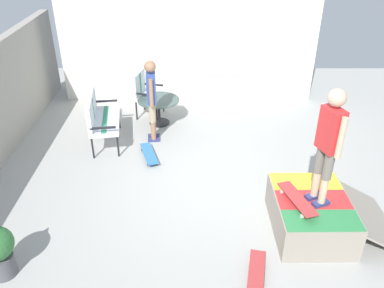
# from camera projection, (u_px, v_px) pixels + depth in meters

# --- Properties ---
(ground_plane) EXTENTS (12.00, 12.00, 0.10)m
(ground_plane) POSITION_uv_depth(u_px,v_px,m) (216.00, 191.00, 6.80)
(ground_plane) COLOR #A8A8A3
(house_facade) EXTENTS (0.23, 6.00, 2.66)m
(house_facade) POSITION_uv_depth(u_px,v_px,m) (189.00, 46.00, 9.38)
(house_facade) COLOR white
(house_facade) RESTS_ON ground_plane
(skate_ramp) EXTENTS (1.35, 1.78, 0.55)m
(skate_ramp) POSITION_uv_depth(u_px,v_px,m) (313.00, 214.00, 5.79)
(skate_ramp) COLOR gray
(skate_ramp) RESTS_ON ground_plane
(patio_bench) EXTENTS (1.32, 0.72, 1.02)m
(patio_bench) POSITION_uv_depth(u_px,v_px,m) (99.00, 115.00, 7.82)
(patio_bench) COLOR black
(patio_bench) RESTS_ON ground_plane
(patio_chair_near_house) EXTENTS (0.72, 0.67, 1.02)m
(patio_chair_near_house) POSITION_uv_depth(u_px,v_px,m) (145.00, 90.00, 8.92)
(patio_chair_near_house) COLOR black
(patio_chair_near_house) RESTS_ON ground_plane
(patio_table) EXTENTS (0.90, 0.90, 0.57)m
(patio_table) POSITION_uv_depth(u_px,v_px,m) (159.00, 107.00, 8.66)
(patio_table) COLOR black
(patio_table) RESTS_ON ground_plane
(person_watching) EXTENTS (0.48, 0.26, 1.66)m
(person_watching) POSITION_uv_depth(u_px,v_px,m) (152.00, 96.00, 7.76)
(person_watching) COLOR navy
(person_watching) RESTS_ON ground_plane
(person_skater) EXTENTS (0.45, 0.33, 1.69)m
(person_skater) POSITION_uv_depth(u_px,v_px,m) (329.00, 140.00, 5.11)
(person_skater) COLOR navy
(person_skater) RESTS_ON skate_ramp
(skateboard_by_bench) EXTENTS (0.82, 0.43, 0.10)m
(skateboard_by_bench) POSITION_uv_depth(u_px,v_px,m) (149.00, 154.00, 7.58)
(skateboard_by_bench) COLOR #3372B2
(skateboard_by_bench) RESTS_ON ground_plane
(skateboard_spare) EXTENTS (0.82, 0.35, 0.10)m
(skateboard_spare) POSITION_uv_depth(u_px,v_px,m) (256.00, 274.00, 5.07)
(skateboard_spare) COLOR #B23838
(skateboard_spare) RESTS_ON ground_plane
(skateboard_on_ramp) EXTENTS (0.82, 0.42, 0.10)m
(skateboard_on_ramp) POSITION_uv_depth(u_px,v_px,m) (297.00, 199.00, 5.52)
(skateboard_on_ramp) COLOR #B23838
(skateboard_on_ramp) RESTS_ON skate_ramp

